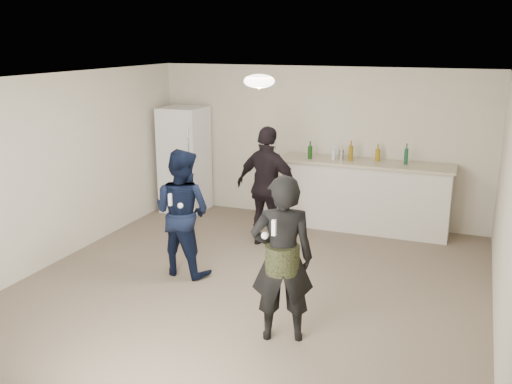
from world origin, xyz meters
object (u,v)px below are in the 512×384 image
(counter, at_px, (363,197))
(fridge, at_px, (185,159))
(shaker, at_px, (341,155))
(man, at_px, (182,212))
(woman, at_px, (282,259))
(spectator, at_px, (268,187))

(counter, bearing_deg, fridge, -178.71)
(shaker, relative_size, man, 0.11)
(fridge, height_order, woman, fridge)
(shaker, bearing_deg, woman, -85.56)
(counter, bearing_deg, shaker, -177.99)
(man, distance_m, woman, 2.04)
(counter, distance_m, shaker, 0.75)
(counter, height_order, man, man)
(shaker, height_order, spectator, spectator)
(shaker, distance_m, spectator, 1.45)
(counter, height_order, fridge, fridge)
(man, height_order, woman, woman)
(counter, height_order, spectator, spectator)
(fridge, bearing_deg, shaker, 1.19)
(man, bearing_deg, spectator, -109.55)
(spectator, bearing_deg, fridge, -18.73)
(shaker, bearing_deg, fridge, -178.81)
(shaker, xyz_separation_m, man, (-1.43, -2.54, -0.37))
(fridge, bearing_deg, spectator, -30.13)
(shaker, height_order, man, man)
(spectator, bearing_deg, shaker, -111.76)
(woman, distance_m, spectator, 2.68)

